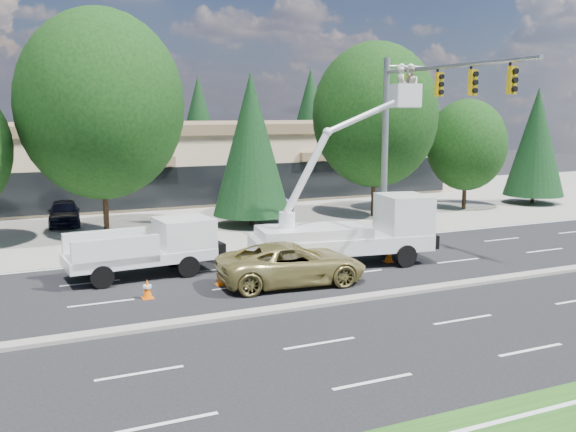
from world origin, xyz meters
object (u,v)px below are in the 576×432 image
bucket_truck (360,221)px  minivan (292,264)px  signal_mast (411,118)px  utility_pickup (151,253)px

bucket_truck → minivan: size_ratio=1.49×
signal_mast → utility_pickup: signal_mast is taller
signal_mast → utility_pickup: bearing=-176.3°
utility_pickup → minivan: bearing=-41.6°
minivan → utility_pickup: bearing=58.2°
signal_mast → bucket_truck: bearing=-149.0°
bucket_truck → minivan: 4.42m
utility_pickup → bucket_truck: bearing=-15.8°
bucket_truck → signal_mast: bearing=39.6°
signal_mast → minivan: (-8.13, -4.24, -5.28)m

